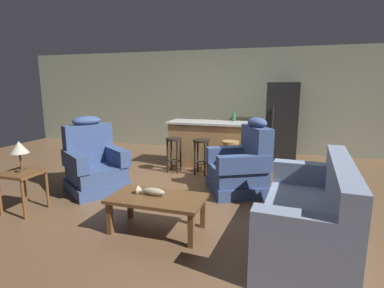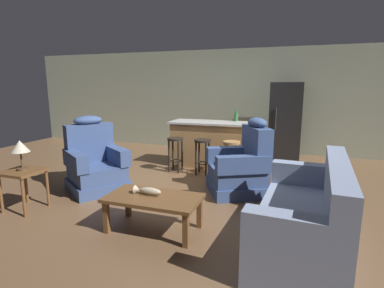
{
  "view_description": "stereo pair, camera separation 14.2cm",
  "coord_description": "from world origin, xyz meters",
  "px_view_note": "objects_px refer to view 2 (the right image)",
  "views": [
    {
      "loc": [
        1.45,
        -4.67,
        1.69
      ],
      "look_at": [
        0.03,
        -0.1,
        0.75
      ],
      "focal_mm": 28.0,
      "sensor_mm": 36.0,
      "label": 1
    },
    {
      "loc": [
        1.59,
        -4.63,
        1.69
      ],
      "look_at": [
        0.03,
        -0.1,
        0.75
      ],
      "focal_mm": 28.0,
      "sensor_mm": 36.0,
      "label": 2
    }
  ],
  "objects_px": {
    "bar_stool_middle": "(203,150)",
    "bar_stool_right": "(231,152)",
    "couch": "(307,217)",
    "end_table": "(23,177)",
    "refrigerator": "(285,121)",
    "bottle_tall_green": "(236,117)",
    "fish_figurine": "(147,191)",
    "recliner_near_lamp": "(95,164)",
    "bar_stool_left": "(176,148)",
    "coffee_table": "(153,201)",
    "kitchen_island": "(213,144)",
    "table_lamp": "(20,148)",
    "recliner_near_island": "(242,167)"
  },
  "relations": [
    {
      "from": "kitchen_island",
      "to": "recliner_near_lamp",
      "type": "bearing_deg",
      "value": -126.31
    },
    {
      "from": "bottle_tall_green",
      "to": "recliner_near_lamp",
      "type": "bearing_deg",
      "value": -129.84
    },
    {
      "from": "bar_stool_right",
      "to": "table_lamp",
      "type": "bearing_deg",
      "value": -134.89
    },
    {
      "from": "coffee_table",
      "to": "end_table",
      "type": "height_order",
      "value": "end_table"
    },
    {
      "from": "refrigerator",
      "to": "bar_stool_left",
      "type": "bearing_deg",
      "value": -137.32
    },
    {
      "from": "coffee_table",
      "to": "bar_stool_middle",
      "type": "xyz_separation_m",
      "value": [
        -0.13,
        2.38,
        0.11
      ]
    },
    {
      "from": "coffee_table",
      "to": "bottle_tall_green",
      "type": "distance_m",
      "value": 3.35
    },
    {
      "from": "coffee_table",
      "to": "fish_figurine",
      "type": "xyz_separation_m",
      "value": [
        -0.09,
        0.03,
        0.1
      ]
    },
    {
      "from": "kitchen_island",
      "to": "refrigerator",
      "type": "bearing_deg",
      "value": 40.93
    },
    {
      "from": "fish_figurine",
      "to": "refrigerator",
      "type": "xyz_separation_m",
      "value": [
        1.39,
        4.17,
        0.42
      ]
    },
    {
      "from": "table_lamp",
      "to": "coffee_table",
      "type": "bearing_deg",
      "value": 0.47
    },
    {
      "from": "couch",
      "to": "table_lamp",
      "type": "relative_size",
      "value": 4.76
    },
    {
      "from": "couch",
      "to": "bar_stool_middle",
      "type": "relative_size",
      "value": 2.87
    },
    {
      "from": "couch",
      "to": "bottle_tall_green",
      "type": "xyz_separation_m",
      "value": [
        -1.36,
        3.09,
        0.7
      ]
    },
    {
      "from": "coffee_table",
      "to": "fish_figurine",
      "type": "height_order",
      "value": "fish_figurine"
    },
    {
      "from": "fish_figurine",
      "to": "refrigerator",
      "type": "relative_size",
      "value": 0.19
    },
    {
      "from": "bar_stool_middle",
      "to": "recliner_near_island",
      "type": "bearing_deg",
      "value": -40.33
    },
    {
      "from": "bar_stool_middle",
      "to": "bar_stool_right",
      "type": "relative_size",
      "value": 1.0
    },
    {
      "from": "couch",
      "to": "bar_stool_middle",
      "type": "xyz_separation_m",
      "value": [
        -1.82,
        2.2,
        0.13
      ]
    },
    {
      "from": "couch",
      "to": "end_table",
      "type": "relative_size",
      "value": 3.49
    },
    {
      "from": "bar_stool_left",
      "to": "bar_stool_right",
      "type": "distance_m",
      "value": 1.11
    },
    {
      "from": "end_table",
      "to": "bar_stool_right",
      "type": "xyz_separation_m",
      "value": [
        2.37,
        2.4,
        0.01
      ]
    },
    {
      "from": "recliner_near_island",
      "to": "end_table",
      "type": "xyz_separation_m",
      "value": [
        -2.71,
        -1.65,
        0.04
      ]
    },
    {
      "from": "table_lamp",
      "to": "bar_stool_left",
      "type": "relative_size",
      "value": 0.6
    },
    {
      "from": "end_table",
      "to": "couch",
      "type": "bearing_deg",
      "value": 3.27
    },
    {
      "from": "end_table",
      "to": "bar_stool_middle",
      "type": "height_order",
      "value": "bar_stool_middle"
    },
    {
      "from": "fish_figurine",
      "to": "end_table",
      "type": "bearing_deg",
      "value": -178.11
    },
    {
      "from": "fish_figurine",
      "to": "recliner_near_lamp",
      "type": "bearing_deg",
      "value": 146.47
    },
    {
      "from": "bar_stool_left",
      "to": "bar_stool_middle",
      "type": "relative_size",
      "value": 1.0
    },
    {
      "from": "coffee_table",
      "to": "bottle_tall_green",
      "type": "xyz_separation_m",
      "value": [
        0.33,
        3.27,
        0.68
      ]
    },
    {
      "from": "fish_figurine",
      "to": "table_lamp",
      "type": "distance_m",
      "value": 1.91
    },
    {
      "from": "table_lamp",
      "to": "bar_stool_left",
      "type": "bearing_deg",
      "value": 62.07
    },
    {
      "from": "refrigerator",
      "to": "bottle_tall_green",
      "type": "xyz_separation_m",
      "value": [
        -0.97,
        -0.94,
        0.16
      ]
    },
    {
      "from": "kitchen_island",
      "to": "bar_stool_right",
      "type": "distance_m",
      "value": 0.81
    },
    {
      "from": "coffee_table",
      "to": "end_table",
      "type": "bearing_deg",
      "value": -179.18
    },
    {
      "from": "end_table",
      "to": "refrigerator",
      "type": "xyz_separation_m",
      "value": [
        3.24,
        4.23,
        0.42
      ]
    },
    {
      "from": "couch",
      "to": "table_lamp",
      "type": "xyz_separation_m",
      "value": [
        -3.65,
        -0.2,
        0.53
      ]
    },
    {
      "from": "end_table",
      "to": "bottle_tall_green",
      "type": "relative_size",
      "value": 2.31
    },
    {
      "from": "recliner_near_island",
      "to": "end_table",
      "type": "relative_size",
      "value": 2.14
    },
    {
      "from": "table_lamp",
      "to": "kitchen_island",
      "type": "distance_m",
      "value": 3.58
    },
    {
      "from": "bar_stool_left",
      "to": "bottle_tall_green",
      "type": "height_order",
      "value": "bottle_tall_green"
    },
    {
      "from": "bar_stool_middle",
      "to": "bar_stool_right",
      "type": "distance_m",
      "value": 0.56
    },
    {
      "from": "kitchen_island",
      "to": "bar_stool_right",
      "type": "bearing_deg",
      "value": -50.8
    },
    {
      "from": "coffee_table",
      "to": "fish_figurine",
      "type": "bearing_deg",
      "value": 160.29
    },
    {
      "from": "table_lamp",
      "to": "bottle_tall_green",
      "type": "height_order",
      "value": "bottle_tall_green"
    },
    {
      "from": "bar_stool_middle",
      "to": "bottle_tall_green",
      "type": "height_order",
      "value": "bottle_tall_green"
    },
    {
      "from": "fish_figurine",
      "to": "bottle_tall_green",
      "type": "xyz_separation_m",
      "value": [
        0.42,
        3.23,
        0.58
      ]
    },
    {
      "from": "coffee_table",
      "to": "bar_stool_right",
      "type": "xyz_separation_m",
      "value": [
        0.43,
        2.38,
        0.11
      ]
    },
    {
      "from": "fish_figurine",
      "to": "table_lamp",
      "type": "relative_size",
      "value": 0.83
    },
    {
      "from": "coffee_table",
      "to": "recliner_near_lamp",
      "type": "bearing_deg",
      "value": 147.19
    }
  ]
}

